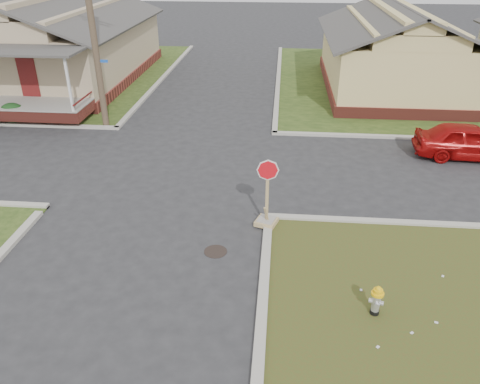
# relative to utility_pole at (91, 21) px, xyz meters

# --- Properties ---
(ground) EXTENTS (120.00, 120.00, 0.00)m
(ground) POSITION_rel_utility_pole_xyz_m (4.20, -8.90, -4.66)
(ground) COLOR #27272A
(ground) RESTS_ON ground
(verge_far_left) EXTENTS (19.00, 19.00, 0.05)m
(verge_far_left) POSITION_rel_utility_pole_xyz_m (-8.80, 9.10, -4.64)
(verge_far_left) COLOR #283E16
(verge_far_left) RESTS_ON ground
(curbs) EXTENTS (80.00, 40.00, 0.12)m
(curbs) POSITION_rel_utility_pole_xyz_m (4.20, -3.90, -4.66)
(curbs) COLOR #ABA69A
(curbs) RESTS_ON ground
(manhole) EXTENTS (0.64, 0.64, 0.01)m
(manhole) POSITION_rel_utility_pole_xyz_m (6.40, -9.40, -4.66)
(manhole) COLOR black
(manhole) RESTS_ON ground
(corner_house) EXTENTS (10.10, 15.50, 5.30)m
(corner_house) POSITION_rel_utility_pole_xyz_m (-5.80, 7.78, -2.38)
(corner_house) COLOR maroon
(corner_house) RESTS_ON ground
(side_house_yellow) EXTENTS (7.60, 11.60, 4.70)m
(side_house_yellow) POSITION_rel_utility_pole_xyz_m (14.20, 7.60, -2.47)
(side_house_yellow) COLOR maroon
(side_house_yellow) RESTS_ON ground
(utility_pole) EXTENTS (1.80, 0.28, 9.00)m
(utility_pole) POSITION_rel_utility_pole_xyz_m (0.00, 0.00, 0.00)
(utility_pole) COLOR #413125
(utility_pole) RESTS_ON ground
(fire_hydrant) EXTENTS (0.29, 0.29, 0.78)m
(fire_hydrant) POSITION_rel_utility_pole_xyz_m (10.37, -11.54, -4.19)
(fire_hydrant) COLOR black
(fire_hydrant) RESTS_ON ground
(stop_sign) EXTENTS (0.61, 0.59, 2.14)m
(stop_sign) POSITION_rel_utility_pole_xyz_m (7.74, -7.91, -4.15)
(stop_sign) COLOR tan
(stop_sign) RESTS_ON ground
(red_sedan) EXTENTS (4.13, 1.82, 1.38)m
(red_sedan) POSITION_rel_utility_pole_xyz_m (15.41, -2.13, -3.97)
(red_sedan) COLOR #A40B0B
(red_sedan) RESTS_ON ground
(hedge_right) EXTENTS (1.31, 1.08, 1.00)m
(hedge_right) POSITION_rel_utility_pole_xyz_m (-4.40, -0.06, -4.11)
(hedge_right) COLOR #143916
(hedge_right) RESTS_ON verge_far_left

